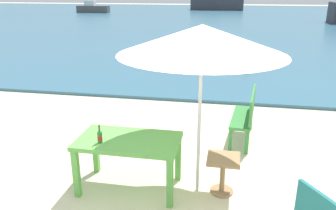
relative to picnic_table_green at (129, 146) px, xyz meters
The scene contains 9 objects.
sea_water 28.95m from the picnic_table_green, 89.26° to the left, with size 120.00×50.00×0.08m, color #386B84.
picnic_table_green is the anchor object (origin of this frame).
beer_bottle_amber 0.43m from the picnic_table_green, 151.79° to the right, with size 0.07×0.07×0.26m.
patio_umbrella 1.75m from the picnic_table_green, ahead, with size 2.10×2.10×2.30m.
side_table_wood 1.33m from the picnic_table_green, ahead, with size 0.44×0.44×0.54m.
bench_green_left 2.54m from the picnic_table_green, 49.31° to the left, with size 0.48×1.23×0.95m.
swimmer_person 8.12m from the picnic_table_green, 76.58° to the left, with size 0.34×0.34×0.41m.
boat_cargo_ship 36.10m from the picnic_table_green, 113.41° to the left, with size 3.65×0.99×1.33m.
boat_sailboat 40.52m from the picnic_table_green, 91.24° to the left, with size 6.52×1.78×2.37m.
Camera 1 is at (0.93, -2.94, 2.71)m, focal length 35.93 mm.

